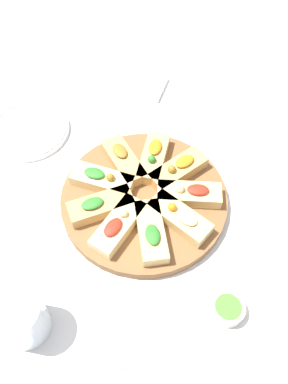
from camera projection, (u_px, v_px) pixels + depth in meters
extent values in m
plane|color=silver|center=(144.00, 202.00, 0.80)|extent=(3.00, 3.00, 0.00)
cylinder|color=brown|center=(144.00, 199.00, 0.79)|extent=(0.35, 0.35, 0.02)
cube|color=tan|center=(178.00, 170.00, 0.80)|extent=(0.10, 0.14, 0.03)
ellipsoid|color=orange|center=(185.00, 161.00, 0.79)|extent=(0.04, 0.05, 0.01)
sphere|color=olive|center=(172.00, 169.00, 0.78)|extent=(0.02, 0.02, 0.02)
cube|color=tan|center=(153.00, 158.00, 0.82)|extent=(0.08, 0.14, 0.03)
ellipsoid|color=orange|center=(155.00, 147.00, 0.81)|extent=(0.04, 0.05, 0.01)
sphere|color=#2D7A28|center=(152.00, 159.00, 0.79)|extent=(0.02, 0.02, 0.02)
cube|color=tan|center=(124.00, 161.00, 0.81)|extent=(0.14, 0.11, 0.03)
ellipsoid|color=olive|center=(120.00, 151.00, 0.80)|extent=(0.05, 0.05, 0.01)
cube|color=#E5C689|center=(102.00, 180.00, 0.78)|extent=(0.14, 0.07, 0.03)
ellipsoid|color=#2D7A28|center=(94.00, 173.00, 0.77)|extent=(0.05, 0.03, 0.01)
sphere|color=olive|center=(110.00, 177.00, 0.76)|extent=(0.02, 0.02, 0.02)
cube|color=tan|center=(101.00, 206.00, 0.75)|extent=(0.12, 0.13, 0.03)
ellipsoid|color=#2D7A28|center=(92.00, 204.00, 0.73)|extent=(0.05, 0.05, 0.01)
cube|color=#E5C689|center=(118.00, 225.00, 0.72)|extent=(0.06, 0.13, 0.03)
ellipsoid|color=red|center=(113.00, 227.00, 0.70)|extent=(0.03, 0.05, 0.01)
sphere|color=beige|center=(124.00, 213.00, 0.72)|extent=(0.02, 0.02, 0.02)
cube|color=#DBB775|center=(151.00, 232.00, 0.72)|extent=(0.12, 0.13, 0.03)
ellipsoid|color=#2D7A28|center=(153.00, 235.00, 0.69)|extent=(0.05, 0.05, 0.01)
cube|color=#DBB775|center=(179.00, 218.00, 0.73)|extent=(0.14, 0.08, 0.03)
ellipsoid|color=beige|center=(187.00, 218.00, 0.71)|extent=(0.05, 0.04, 0.01)
sphere|color=orange|center=(172.00, 207.00, 0.72)|extent=(0.02, 0.02, 0.02)
cube|color=#DBB775|center=(189.00, 194.00, 0.76)|extent=(0.14, 0.10, 0.03)
ellipsoid|color=red|center=(198.00, 190.00, 0.75)|extent=(0.05, 0.04, 0.01)
sphere|color=beige|center=(180.00, 189.00, 0.75)|extent=(0.02, 0.02, 0.02)
cylinder|color=white|center=(29.00, 130.00, 0.90)|extent=(0.20, 0.20, 0.01)
torus|color=white|center=(28.00, 128.00, 0.90)|extent=(0.19, 0.19, 0.01)
cylinder|color=silver|center=(21.00, 318.00, 0.61)|extent=(0.08, 0.08, 0.10)
cube|color=white|center=(143.00, 85.00, 0.99)|extent=(0.13, 0.11, 0.01)
cylinder|color=silver|center=(227.00, 309.00, 0.66)|extent=(0.06, 0.06, 0.03)
cylinder|color=#4C7A33|center=(228.00, 307.00, 0.65)|extent=(0.05, 0.05, 0.00)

